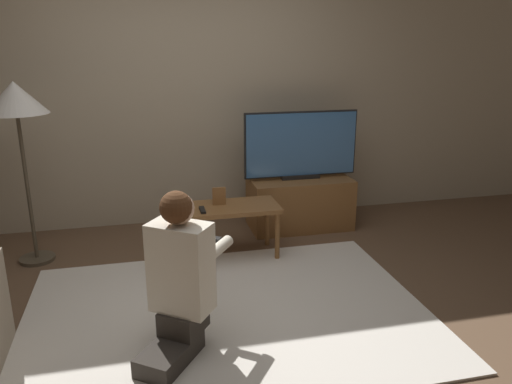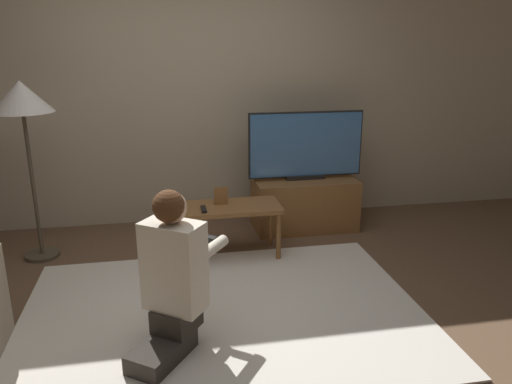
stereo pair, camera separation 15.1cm
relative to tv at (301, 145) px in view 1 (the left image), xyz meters
name	(u,v)px [view 1 (the left image)]	position (x,y,z in m)	size (l,w,h in m)	color
ground_plane	(228,315)	(-0.97, -1.46, -0.81)	(10.00, 10.00, 0.00)	brown
wall_back	(190,89)	(-0.97, 0.47, 0.49)	(10.00, 0.06, 2.60)	tan
rug	(228,314)	(-0.97, -1.46, -0.80)	(2.64, 1.91, 0.02)	silver
tv_stand	(300,203)	(0.00, 0.00, -0.57)	(0.96, 0.50, 0.49)	brown
tv	(301,145)	(0.00, 0.00, 0.00)	(1.09, 0.08, 0.64)	black
coffee_table	(225,212)	(-0.82, -0.54, -0.42)	(0.89, 0.41, 0.45)	brown
floor_lamp	(16,106)	(-2.36, -0.26, 0.46)	(0.47, 0.47, 1.46)	#4C4233
person_kneeling	(180,275)	(-1.29, -1.79, -0.32)	(0.65, 0.77, 0.97)	#332D28
picture_frame	(219,196)	(-0.86, -0.50, -0.29)	(0.11, 0.01, 0.15)	brown
remote	(202,210)	(-1.01, -0.62, -0.35)	(0.04, 0.15, 0.02)	black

